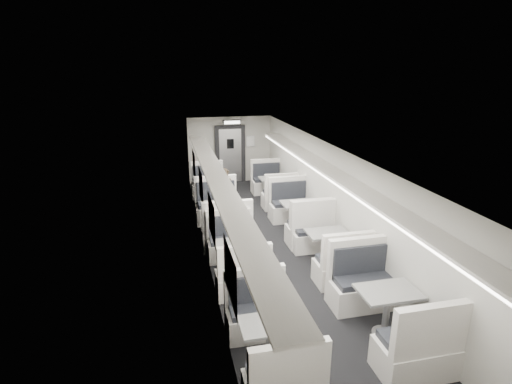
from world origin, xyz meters
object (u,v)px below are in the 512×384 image
booth_right_b (299,217)px  passenger (226,194)px  booth_left_b (221,218)px  vestibule_door (230,155)px  booth_left_c (236,258)px  booth_right_c (327,248)px  booth_right_d (386,312)px  exit_sign (232,122)px  booth_right_a (273,188)px  booth_left_a (211,192)px  booth_left_d (269,344)px

booth_right_b → passenger: passenger is taller
booth_left_b → passenger: 1.06m
vestibule_door → booth_left_b: bearing=-102.2°
vestibule_door → booth_right_b: bearing=-78.5°
booth_left_c → passenger: (0.27, 3.10, 0.37)m
booth_right_b → booth_right_c: size_ratio=1.04×
booth_left_b → booth_left_c: bearing=-90.0°
booth_right_d → booth_left_c: bearing=129.2°
passenger → exit_sign: bearing=63.6°
booth_right_a → booth_left_a: bearing=179.8°
booth_left_b → booth_right_a: size_ratio=1.12×
exit_sign → booth_left_c: bearing=-99.1°
booth_left_d → booth_right_a: 7.44m
booth_right_b → booth_right_c: booth_right_b is taller
booth_left_a → exit_sign: 2.79m
exit_sign → booth_left_b: bearing=-103.6°
booth_left_b → booth_right_a: (2.00, 2.33, -0.04)m
booth_right_c → passenger: passenger is taller
booth_left_a → passenger: size_ratio=1.46×
booth_right_b → passenger: bearing=144.3°
booth_right_a → exit_sign: (-1.00, 1.80, 1.90)m
booth_right_b → exit_sign: exit_sign is taller
booth_right_c → booth_right_d: bearing=-90.0°
passenger → vestibule_door: (0.73, 3.65, 0.30)m
booth_left_d → exit_sign: (1.00, 8.97, 1.92)m
booth_left_d → booth_right_d: bearing=7.2°
booth_right_c → vestibule_door: vestibule_door is taller
booth_right_c → booth_left_a: bearing=114.1°
booth_left_c → booth_right_a: 4.89m
booth_left_c → booth_right_b: bearing=42.9°
booth_left_d → booth_left_b: bearing=90.0°
booth_left_a → booth_left_b: (0.00, -2.34, 0.04)m
booth_right_b → vestibule_door: bearing=101.5°
booth_right_b → booth_right_c: (0.00, -1.86, -0.01)m
booth_right_a → booth_right_b: (0.00, -2.60, 0.03)m
booth_left_c → exit_sign: exit_sign is taller
booth_left_a → vestibule_door: vestibule_door is taller
booth_left_a → booth_right_d: 7.21m
booth_left_a → booth_left_c: bearing=-90.0°
booth_right_b → booth_right_c: 1.86m
booth_right_c → booth_left_b: bearing=133.1°
booth_left_b → vestibule_door: bearing=77.8°
booth_left_a → booth_left_d: 7.18m
booth_right_d → exit_sign: size_ratio=3.73×
booth_right_d → exit_sign: bearing=96.5°
booth_left_c → booth_left_d: booth_left_c is taller
booth_left_a → booth_right_d: bearing=-73.9°
booth_right_b → booth_right_d: (0.00, -4.31, 0.01)m
booth_right_a → booth_left_b: bearing=-130.6°
booth_left_b → booth_right_a: bearing=49.4°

